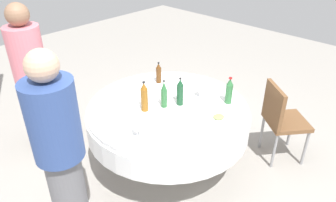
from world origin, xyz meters
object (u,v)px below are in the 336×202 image
Objects in this scene: wine_glass_near at (137,126)px; plate_far at (126,104)px; bottle_amber_mid at (144,97)px; bottle_green_near at (229,91)px; person_mid at (61,156)px; person_north at (32,78)px; chair_outer at (281,117)px; dining_table at (168,118)px; plate_right at (219,118)px; bottle_brown_north at (159,73)px; bottle_dark_green_left at (180,92)px; wine_glass_left at (200,88)px; bottle_green_east at (164,95)px.

wine_glass_near is 0.53m from plate_far.
bottle_amber_mid is 1.11× the size of bottle_green_near.
person_mid is 1.02× the size of person_north.
person_mid is 2.22m from chair_outer.
dining_table is 0.61m from wine_glass_near.
wine_glass_near is at bearing 153.37° from plate_right.
wine_glass_near reaches higher than dining_table.
plate_far is at bearing -70.77° from person_mid.
person_north is (0.45, 1.35, -0.01)m from person_mid.
chair_outer is at bearing -39.03° from dining_table.
bottle_brown_north is 0.93m from plate_right.
plate_right is 1.96m from person_north.
wine_glass_near is at bearing -145.13° from bottle_brown_north.
wine_glass_near is at bearing -171.78° from bottle_dark_green_left.
dining_table is at bearing 16.22° from wine_glass_near.
bottle_green_near reaches higher than plate_right.
chair_outer is (0.92, -0.74, -0.08)m from dining_table.
person_north is at bearing 115.30° from plate_far.
plate_far is at bearing 146.95° from wine_glass_left.
wine_glass_near is 0.76m from plate_right.
dining_table is 12.24× the size of wine_glass_left.
plate_right is at bearing -59.27° from bottle_amber_mid.
wine_glass_near is (-0.53, -0.15, 0.24)m from dining_table.
bottle_dark_green_left is at bearing 170.93° from wine_glass_left.
wine_glass_left is at bearing -81.63° from person_north.
bottle_brown_north reaches higher than plate_far.
wine_glass_left is 0.56× the size of plate_right.
plate_far is at bearing -168.45° from bottle_brown_north.
bottle_dark_green_left reaches higher than wine_glass_left.
wine_glass_near is 0.09× the size of person_mid.
chair_outer is (0.77, -0.25, -0.23)m from plate_right.
person_north is (-0.87, 1.75, 0.11)m from plate_right.
person_mid is at bearing -160.83° from bottle_brown_north.
person_mid is (-1.32, 0.40, 0.12)m from plate_right.
bottle_dark_green_left is at bearing 137.66° from bottle_green_near.
bottle_green_near is (0.66, -0.48, -0.01)m from bottle_amber_mid.
dining_table is 0.44m from plate_far.
person_mid is (-0.64, 0.06, 0.04)m from wine_glass_near.
wine_glass_left is 0.51× the size of plate_far.
person_north is at bearing 128.34° from wine_glass_left.
plate_far is (-0.24, 0.29, -0.12)m from bottle_green_east.
plate_far is at bearing 132.13° from dining_table.
bottle_dark_green_left is 1.12× the size of plate_far.
bottle_green_east is at bearing -50.40° from plate_far.
plate_right reaches higher than plate_far.
dining_table is 0.57m from bottle_brown_north.
bottle_green_near reaches higher than bottle_brown_north.
wine_glass_near reaches higher than chair_outer.
bottle_dark_green_left is 1.24× the size of plate_right.
dining_table is 5.25× the size of bottle_amber_mid.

